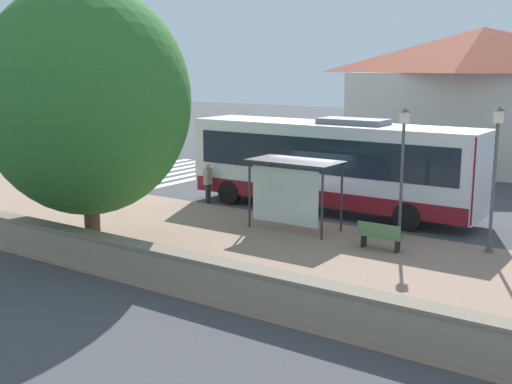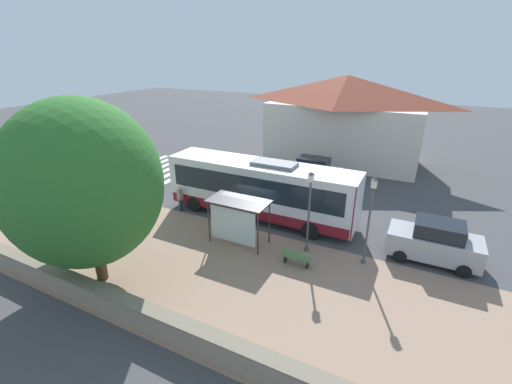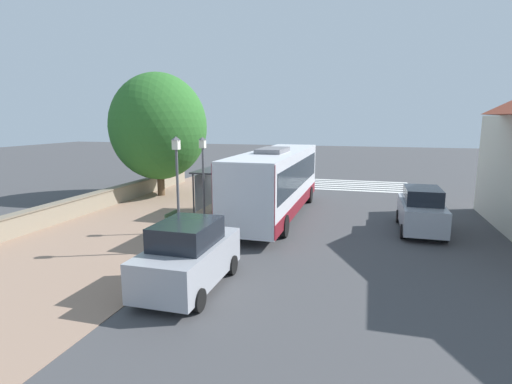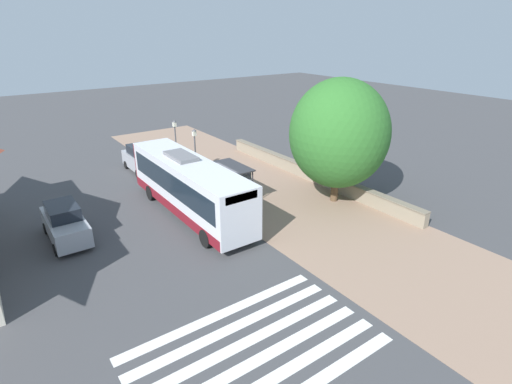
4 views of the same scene
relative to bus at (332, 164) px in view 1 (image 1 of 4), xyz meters
The scene contains 13 objects.
ground_plane 2.58m from the bus, behind, with size 120.00×120.00×0.00m, color #424244.
sidewalk_plaza 6.51m from the bus, behind, with size 9.00×44.00×0.02m.
crosswalk_stripes 12.28m from the bus, 74.29° to the left, with size 9.00×5.25×0.01m.
stone_wall 10.36m from the bus, behind, with size 0.60×20.00×1.01m.
background_building 13.86m from the bus, ahead, with size 6.61×13.81×7.68m.
bus is the anchor object (origin of this frame).
bus_shelter 3.44m from the bus, behind, with size 1.68×3.21×2.46m.
pedestrian 5.27m from the bus, 107.64° to the left, with size 0.34×0.23×1.70m.
bench 5.71m from the bus, 136.02° to the right, with size 0.40×1.41×0.88m.
street_lamp_near 4.63m from the bus, 122.65° to the right, with size 0.28×0.28×4.34m.
street_lamp_far 7.14m from the bus, 108.94° to the right, with size 0.28×0.28×4.48m.
shade_tree 9.99m from the bus, 157.23° to the left, with size 6.36×6.36×8.13m.
parked_car_far_lane 7.17m from the bus, ahead, with size 1.89×4.43×2.06m.
Camera 1 is at (-20.29, -11.37, 5.64)m, focal length 45.00 mm.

